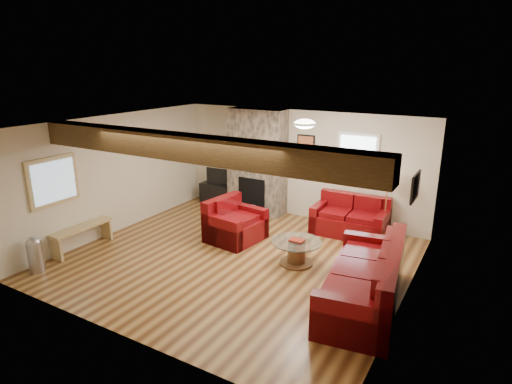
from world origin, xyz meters
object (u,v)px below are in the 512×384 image
at_px(television, 220,176).
at_px(floor_lamp, 388,179).
at_px(sofa_three, 364,276).
at_px(tv_cabinet, 221,194).
at_px(loveseat, 350,216).
at_px(coffee_table, 296,252).
at_px(armchair_red, 236,220).

xyz_separation_m(television, floor_lamp, (4.21, -0.19, 0.53)).
distance_m(sofa_three, tv_cabinet, 5.41).
relative_size(tv_cabinet, television, 1.46).
bearing_deg(loveseat, coffee_table, -102.65).
height_order(coffee_table, tv_cabinet, tv_cabinet).
bearing_deg(armchair_red, sofa_three, -103.60).
height_order(armchair_red, television, television).
relative_size(sofa_three, coffee_table, 2.66).
height_order(television, floor_lamp, floor_lamp).
distance_m(television, floor_lamp, 4.25).
bearing_deg(floor_lamp, loveseat, -171.00).
distance_m(armchair_red, television, 2.42).
height_order(loveseat, tv_cabinet, loveseat).
bearing_deg(loveseat, tv_cabinet, 173.89).
bearing_deg(armchair_red, television, 48.54).
xyz_separation_m(sofa_three, coffee_table, (-1.43, 0.72, -0.24)).
bearing_deg(sofa_three, tv_cabinet, -130.24).
relative_size(sofa_three, tv_cabinet, 2.24).
bearing_deg(television, sofa_three, -32.20).
bearing_deg(tv_cabinet, floor_lamp, -2.59).
xyz_separation_m(tv_cabinet, television, (0.00, 0.00, 0.48)).
bearing_deg(sofa_three, floor_lamp, 179.61).
bearing_deg(television, coffee_table, -34.46).
relative_size(loveseat, television, 2.08).
bearing_deg(loveseat, armchair_red, -143.56).
xyz_separation_m(sofa_three, tv_cabinet, (-4.57, 2.88, -0.20)).
height_order(tv_cabinet, floor_lamp, floor_lamp).
distance_m(sofa_three, armchair_red, 3.17).
height_order(loveseat, armchair_red, armchair_red).
bearing_deg(armchair_red, tv_cabinet, 48.54).
distance_m(loveseat, armchair_red, 2.43).
bearing_deg(television, armchair_red, -48.10).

